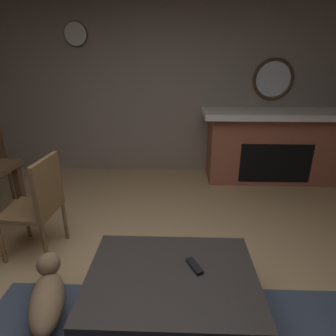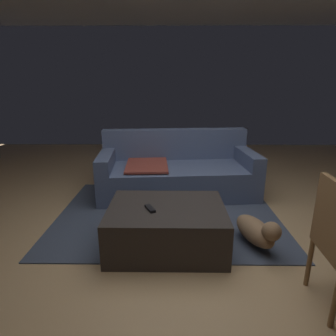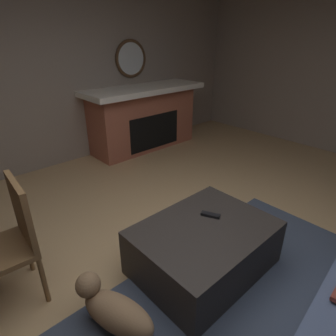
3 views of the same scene
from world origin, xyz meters
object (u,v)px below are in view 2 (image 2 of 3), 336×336
(couch, at_px, (177,172))
(ottoman_coffee_table, at_px, (167,226))
(tv_remote, at_px, (150,209))
(small_dog, at_px, (257,231))

(couch, xyz_separation_m, ottoman_coffee_table, (-0.12, -1.44, -0.10))
(tv_remote, bearing_deg, ottoman_coffee_table, -0.24)
(ottoman_coffee_table, height_order, tv_remote, tv_remote)
(ottoman_coffee_table, xyz_separation_m, tv_remote, (-0.15, -0.07, 0.22))
(ottoman_coffee_table, relative_size, tv_remote, 6.85)
(couch, height_order, small_dog, couch)
(small_dog, bearing_deg, couch, 116.72)
(couch, relative_size, ottoman_coffee_table, 2.03)
(tv_remote, height_order, small_dog, tv_remote)
(ottoman_coffee_table, height_order, small_dog, ottoman_coffee_table)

